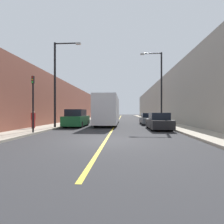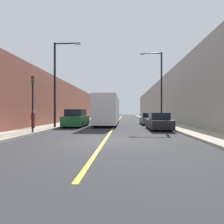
{
  "view_description": "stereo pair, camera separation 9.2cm",
  "coord_description": "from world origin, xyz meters",
  "px_view_note": "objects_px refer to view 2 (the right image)",
  "views": [
    {
      "loc": [
        1.03,
        -9.87,
        1.64
      ],
      "look_at": [
        -0.44,
        11.99,
        1.61
      ],
      "focal_mm": 28.0,
      "sensor_mm": 36.0,
      "label": 1
    },
    {
      "loc": [
        1.12,
        -9.87,
        1.64
      ],
      "look_at": [
        -0.44,
        11.99,
        1.61
      ],
      "focal_mm": 28.0,
      "sensor_mm": 36.0,
      "label": 2
    }
  ],
  "objects_px": {
    "street_lamp_right": "(160,84)",
    "pedestrian": "(33,119)",
    "street_lamp_left": "(57,79)",
    "car_right_mid": "(148,119)",
    "bus": "(108,110)",
    "parked_suv_left": "(76,119)",
    "traffic_light": "(33,102)",
    "car_right_near": "(158,122)"
  },
  "relations": [
    {
      "from": "pedestrian",
      "to": "street_lamp_right",
      "type": "bearing_deg",
      "value": 26.49
    },
    {
      "from": "traffic_light",
      "to": "pedestrian",
      "type": "relative_size",
      "value": 2.54
    },
    {
      "from": "street_lamp_left",
      "to": "traffic_light",
      "type": "relative_size",
      "value": 2.0
    },
    {
      "from": "street_lamp_right",
      "to": "traffic_light",
      "type": "relative_size",
      "value": 2.14
    },
    {
      "from": "car_right_near",
      "to": "car_right_mid",
      "type": "bearing_deg",
      "value": 90.76
    },
    {
      "from": "parked_suv_left",
      "to": "street_lamp_right",
      "type": "bearing_deg",
      "value": 16.6
    },
    {
      "from": "street_lamp_left",
      "to": "car_right_mid",
      "type": "bearing_deg",
      "value": 33.58
    },
    {
      "from": "parked_suv_left",
      "to": "car_right_mid",
      "type": "relative_size",
      "value": 1.04
    },
    {
      "from": "street_lamp_right",
      "to": "pedestrian",
      "type": "bearing_deg",
      "value": -153.51
    },
    {
      "from": "parked_suv_left",
      "to": "pedestrian",
      "type": "xyz_separation_m",
      "value": [
        -3.06,
        -3.44,
        0.1
      ]
    },
    {
      "from": "traffic_light",
      "to": "pedestrian",
      "type": "distance_m",
      "value": 3.82
    },
    {
      "from": "street_lamp_right",
      "to": "traffic_light",
      "type": "bearing_deg",
      "value": -139.29
    },
    {
      "from": "bus",
      "to": "street_lamp_left",
      "type": "relative_size",
      "value": 1.33
    },
    {
      "from": "bus",
      "to": "car_right_near",
      "type": "bearing_deg",
      "value": -48.36
    },
    {
      "from": "bus",
      "to": "street_lamp_right",
      "type": "distance_m",
      "value": 7.15
    },
    {
      "from": "parked_suv_left",
      "to": "bus",
      "type": "bearing_deg",
      "value": 46.48
    },
    {
      "from": "car_right_mid",
      "to": "street_lamp_left",
      "type": "xyz_separation_m",
      "value": [
        -9.59,
        -6.37,
        4.12
      ]
    },
    {
      "from": "car_right_near",
      "to": "pedestrian",
      "type": "distance_m",
      "value": 11.5
    },
    {
      "from": "car_right_near",
      "to": "car_right_mid",
      "type": "height_order",
      "value": "car_right_near"
    },
    {
      "from": "bus",
      "to": "parked_suv_left",
      "type": "xyz_separation_m",
      "value": [
        -3.21,
        -3.38,
        -0.98
      ]
    },
    {
      "from": "car_right_mid",
      "to": "street_lamp_right",
      "type": "bearing_deg",
      "value": -43.74
    },
    {
      "from": "street_lamp_left",
      "to": "traffic_light",
      "type": "height_order",
      "value": "street_lamp_left"
    },
    {
      "from": "traffic_light",
      "to": "car_right_mid",
      "type": "bearing_deg",
      "value": 47.65
    },
    {
      "from": "bus",
      "to": "street_lamp_left",
      "type": "bearing_deg",
      "value": -128.31
    },
    {
      "from": "street_lamp_left",
      "to": "traffic_light",
      "type": "bearing_deg",
      "value": -91.57
    },
    {
      "from": "traffic_light",
      "to": "pedestrian",
      "type": "xyz_separation_m",
      "value": [
        -1.66,
        3.14,
        -1.4
      ]
    },
    {
      "from": "bus",
      "to": "traffic_light",
      "type": "xyz_separation_m",
      "value": [
        -4.61,
        -9.96,
        0.52
      ]
    },
    {
      "from": "bus",
      "to": "traffic_light",
      "type": "relative_size",
      "value": 2.67
    },
    {
      "from": "bus",
      "to": "pedestrian",
      "type": "bearing_deg",
      "value": -132.58
    },
    {
      "from": "bus",
      "to": "car_right_near",
      "type": "distance_m",
      "value": 7.89
    },
    {
      "from": "car_right_mid",
      "to": "street_lamp_right",
      "type": "xyz_separation_m",
      "value": [
        1.26,
        -1.21,
        4.4
      ]
    },
    {
      "from": "parked_suv_left",
      "to": "traffic_light",
      "type": "xyz_separation_m",
      "value": [
        -1.4,
        -6.58,
        1.5
      ]
    },
    {
      "from": "parked_suv_left",
      "to": "traffic_light",
      "type": "bearing_deg",
      "value": -101.98
    },
    {
      "from": "street_lamp_right",
      "to": "traffic_light",
      "type": "distance_m",
      "value": 14.72
    },
    {
      "from": "parked_suv_left",
      "to": "car_right_near",
      "type": "xyz_separation_m",
      "value": [
        8.4,
        -2.45,
        -0.18
      ]
    },
    {
      "from": "car_right_near",
      "to": "street_lamp_left",
      "type": "xyz_separation_m",
      "value": [
        -9.68,
        0.15,
        4.1
      ]
    },
    {
      "from": "parked_suv_left",
      "to": "street_lamp_left",
      "type": "xyz_separation_m",
      "value": [
        -1.28,
        -2.3,
        3.92
      ]
    },
    {
      "from": "car_right_mid",
      "to": "traffic_light",
      "type": "xyz_separation_m",
      "value": [
        -9.71,
        -10.65,
        1.71
      ]
    },
    {
      "from": "parked_suv_left",
      "to": "street_lamp_left",
      "type": "relative_size",
      "value": 0.57
    },
    {
      "from": "parked_suv_left",
      "to": "car_right_mid",
      "type": "xyz_separation_m",
      "value": [
        8.31,
        4.06,
        -0.21
      ]
    },
    {
      "from": "car_right_mid",
      "to": "street_lamp_left",
      "type": "height_order",
      "value": "street_lamp_left"
    },
    {
      "from": "car_right_near",
      "to": "car_right_mid",
      "type": "xyz_separation_m",
      "value": [
        -0.09,
        6.52,
        -0.03
      ]
    }
  ]
}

